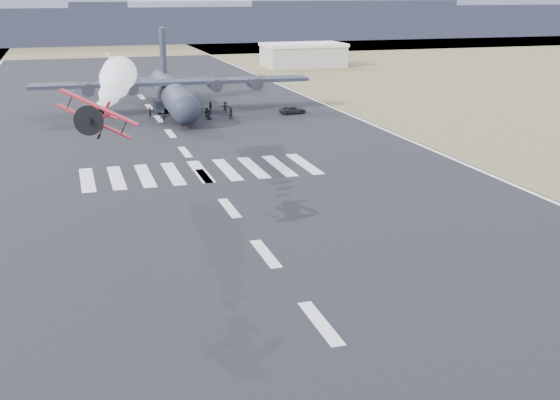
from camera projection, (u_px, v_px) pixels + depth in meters
name	position (u px, v px, depth m)	size (l,w,h in m)	color
scrub_far	(102.00, 47.00, 241.45)	(500.00, 80.00, 0.00)	olive
runway_markings	(185.00, 152.00, 85.79)	(60.00, 260.00, 0.01)	silver
ridge_seg_d	(96.00, 24.00, 267.04)	(150.00, 50.00, 13.00)	slate
ridge_seg_e	(260.00, 19.00, 284.98)	(150.00, 50.00, 15.00)	slate
ridge_seg_f	(405.00, 15.00, 302.92)	(150.00, 50.00, 17.00)	slate
ridge_seg_g	(533.00, 18.00, 321.72)	(150.00, 50.00, 13.00)	slate
hangar_right	(303.00, 55.00, 180.23)	(20.50, 12.50, 5.90)	#A39E91
aerobatic_biplane	(97.00, 116.00, 50.18)	(5.40, 5.36, 3.72)	red
smoke_trail	(117.00, 79.00, 69.71)	(5.51, 24.62, 3.69)	white
transport_aircraft	(172.00, 91.00, 114.04)	(44.01, 36.25, 12.72)	#1F222F
support_vehicle	(293.00, 110.00, 111.96)	(1.97, 4.26, 1.18)	black
crew_a	(178.00, 109.00, 111.12)	(0.67, 0.55, 1.84)	black
crew_b	(207.00, 114.00, 106.93)	(0.90, 0.56, 1.86)	black
crew_c	(164.00, 117.00, 103.96)	(1.21, 0.56, 1.88)	black
crew_d	(211.00, 107.00, 113.19)	(1.04, 0.53, 1.77)	black
crew_e	(210.00, 114.00, 107.12)	(0.78, 0.48, 1.60)	black
crew_f	(225.00, 107.00, 112.86)	(1.64, 0.53, 1.77)	black
crew_g	(150.00, 112.00, 108.47)	(0.60, 0.50, 1.65)	black
crew_h	(231.00, 113.00, 107.56)	(0.87, 0.54, 1.79)	black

